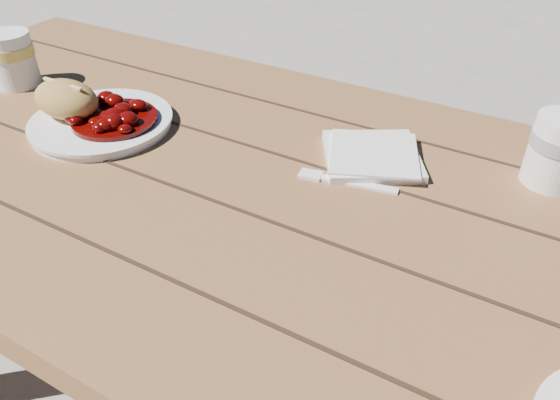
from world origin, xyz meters
The scene contains 8 objects.
picnic_table centered at (0.00, 0.00, 0.59)m, with size 2.00×1.55×0.75m.
main_plate centered at (-0.43, 0.00, 0.76)m, with size 0.25×0.25×0.02m, color white.
goulash_stew centered at (-0.40, 0.01, 0.79)m, with size 0.15×0.15×0.04m, color #530402, non-canonical shape.
bread_roll centered at (-0.49, -0.02, 0.80)m, with size 0.13×0.09×0.07m, color #B28A44.
coffee_cup centered at (0.29, 0.22, 0.80)m, with size 0.09×0.09×0.11m, color white.
napkin_stack centered at (0.03, 0.14, 0.76)m, with size 0.15×0.15×0.01m, color white.
fork_table centered at (0.04, 0.06, 0.75)m, with size 0.03×0.16×0.01m, color white, non-canonical shape.
second_cup centered at (-0.72, 0.05, 0.80)m, with size 0.09×0.09×0.11m, color white.
Camera 1 is at (0.28, -0.59, 1.22)m, focal length 35.00 mm.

